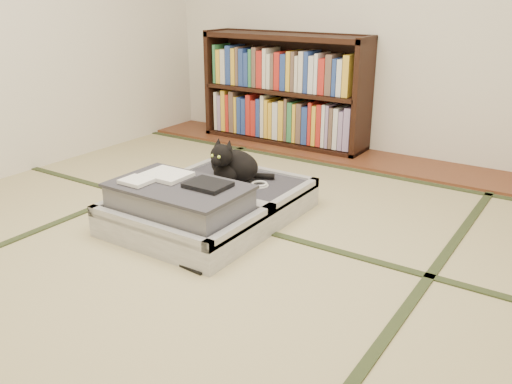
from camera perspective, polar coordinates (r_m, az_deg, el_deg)
The scene contains 8 objects.
floor at distance 2.79m, azimuth -4.86°, elevation -6.73°, with size 4.50×4.50×0.00m, color tan.
wood_strip at distance 4.41m, azimuth 11.36°, elevation 3.48°, with size 4.00×0.50×0.02m, color brown.
tatami_borders at distance 3.15m, azimuth 0.69°, elevation -3.25°, with size 4.00×4.50×0.01m.
bookcase at distance 4.71m, azimuth 3.01°, elevation 10.45°, with size 1.47×0.34×0.95m.
suitcase at distance 3.13m, azimuth -5.30°, elevation -1.27°, with size 0.83×1.11×0.33m.
cat at distance 3.31m, azimuth -2.55°, elevation 2.84°, with size 0.37×0.37×0.30m.
cable_coil at distance 3.26m, azimuth 0.34°, elevation 0.77°, with size 0.12×0.12×0.03m.
hanger at distance 2.77m, azimuth -8.38°, elevation -6.94°, with size 0.43×0.21×0.01m.
Camera 1 is at (1.56, -1.93, 1.27)m, focal length 38.00 mm.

